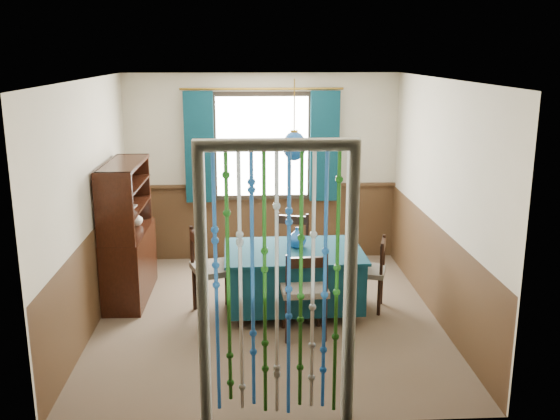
{
  "coord_description": "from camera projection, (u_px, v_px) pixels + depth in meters",
  "views": [
    {
      "loc": [
        -0.21,
        -6.2,
        2.76
      ],
      "look_at": [
        0.14,
        0.21,
        1.13
      ],
      "focal_mm": 40.0,
      "sensor_mm": 36.0,
      "label": 1
    }
  ],
  "objects": [
    {
      "name": "wall_left",
      "position": [
        89.0,
        206.0,
        6.29
      ],
      "size": [
        0.0,
        4.0,
        4.0
      ],
      "primitive_type": "plane",
      "rotation": [
        1.57,
        0.0,
        1.57
      ],
      "color": "beige",
      "rests_on": "ground"
    },
    {
      "name": "ceiling",
      "position": [
        267.0,
        79.0,
        6.08
      ],
      "size": [
        4.0,
        4.0,
        0.0
      ],
      "primitive_type": "plane",
      "rotation": [
        3.14,
        0.0,
        0.0
      ],
      "color": "silver",
      "rests_on": "ground"
    },
    {
      "name": "wainscot_front",
      "position": [
        277.0,
        364.0,
        4.65
      ],
      "size": [
        3.6,
        0.0,
        3.6
      ],
      "primitive_type": "plane",
      "rotation": [
        -1.57,
        0.0,
        0.0
      ],
      "color": "#452E1A",
      "rests_on": "ground"
    },
    {
      "name": "vase_sideboard",
      "position": [
        136.0,
        217.0,
        7.27
      ],
      "size": [
        0.21,
        0.21,
        0.19
      ],
      "primitive_type": "imported",
      "rotation": [
        0.0,
        0.0,
        -0.19
      ],
      "color": "beige",
      "rests_on": "sideboard"
    },
    {
      "name": "chair_far",
      "position": [
        290.0,
        251.0,
        7.37
      ],
      "size": [
        0.54,
        0.53,
        0.9
      ],
      "rotation": [
        0.0,
        0.0,
        2.86
      ],
      "color": "black",
      "rests_on": "floor"
    },
    {
      "name": "floor",
      "position": [
        268.0,
        317.0,
        6.69
      ],
      "size": [
        4.0,
        4.0,
        0.0
      ],
      "primitive_type": "plane",
      "color": "brown",
      "rests_on": "ground"
    },
    {
      "name": "chair_near",
      "position": [
        304.0,
        290.0,
        6.13
      ],
      "size": [
        0.47,
        0.45,
        0.91
      ],
      "rotation": [
        0.0,
        0.0,
        0.05
      ],
      "color": "black",
      "rests_on": "floor"
    },
    {
      "name": "bowl_shelf",
      "position": [
        128.0,
        208.0,
        6.79
      ],
      "size": [
        0.26,
        0.26,
        0.05
      ],
      "primitive_type": "imported",
      "rotation": [
        0.0,
        0.0,
        -0.21
      ],
      "color": "beige",
      "rests_on": "sideboard"
    },
    {
      "name": "wall_front",
      "position": [
        277.0,
        270.0,
        4.45
      ],
      "size": [
        3.6,
        0.0,
        3.6
      ],
      "primitive_type": "plane",
      "rotation": [
        -1.57,
        0.0,
        0.0
      ],
      "color": "beige",
      "rests_on": "ground"
    },
    {
      "name": "doorway",
      "position": [
        277.0,
        293.0,
        4.56
      ],
      "size": [
        1.16,
        0.12,
        2.18
      ],
      "primitive_type": null,
      "color": "silver",
      "rests_on": "ground"
    },
    {
      "name": "wall_right",
      "position": [
        440.0,
        201.0,
        6.48
      ],
      "size": [
        0.0,
        4.0,
        4.0
      ],
      "primitive_type": "plane",
      "rotation": [
        1.57,
        0.0,
        -1.57
      ],
      "color": "beige",
      "rests_on": "ground"
    },
    {
      "name": "chair_left",
      "position": [
        212.0,
        270.0,
        6.65
      ],
      "size": [
        0.58,
        0.59,
        0.95
      ],
      "rotation": [
        0.0,
        0.0,
        -1.24
      ],
      "color": "black",
      "rests_on": "floor"
    },
    {
      "name": "wall_back",
      "position": [
        262.0,
        168.0,
        8.32
      ],
      "size": [
        3.6,
        0.0,
        3.6
      ],
      "primitive_type": "plane",
      "rotation": [
        1.57,
        0.0,
        0.0
      ],
      "color": "beige",
      "rests_on": "ground"
    },
    {
      "name": "vase_table",
      "position": [
        297.0,
        238.0,
        6.74
      ],
      "size": [
        0.25,
        0.25,
        0.2
      ],
      "primitive_type": "imported",
      "rotation": [
        0.0,
        0.0,
        0.36
      ],
      "color": "#14488F",
      "rests_on": "dining_table"
    },
    {
      "name": "wainscot_back",
      "position": [
        263.0,
        223.0,
        8.49
      ],
      "size": [
        3.6,
        0.0,
        3.6
      ],
      "primitive_type": "plane",
      "rotation": [
        1.57,
        0.0,
        0.0
      ],
      "color": "#452E1A",
      "rests_on": "ground"
    },
    {
      "name": "pendant_lamp",
      "position": [
        294.0,
        146.0,
        6.38
      ],
      "size": [
        0.24,
        0.24,
        0.83
      ],
      "color": "olive",
      "rests_on": "ceiling"
    },
    {
      "name": "wainscot_right",
      "position": [
        434.0,
        270.0,
        6.66
      ],
      "size": [
        0.0,
        4.0,
        4.0
      ],
      "primitive_type": "plane",
      "rotation": [
        1.57,
        0.0,
        -1.57
      ],
      "color": "#452E1A",
      "rests_on": "ground"
    },
    {
      "name": "dining_table",
      "position": [
        293.0,
        276.0,
        6.73
      ],
      "size": [
        1.49,
        1.05,
        0.7
      ],
      "rotation": [
        0.0,
        0.0,
        0.02
      ],
      "color": "#0B2D39",
      "rests_on": "floor"
    },
    {
      "name": "chair_right",
      "position": [
        370.0,
        271.0,
        6.81
      ],
      "size": [
        0.48,
        0.49,
        0.81
      ],
      "rotation": [
        0.0,
        0.0,
        1.29
      ],
      "color": "black",
      "rests_on": "floor"
    },
    {
      "name": "sideboard",
      "position": [
        128.0,
        251.0,
        7.1
      ],
      "size": [
        0.43,
        1.21,
        1.58
      ],
      "rotation": [
        0.0,
        0.0,
        -0.01
      ],
      "color": "black",
      "rests_on": "floor"
    },
    {
      "name": "wainscot_left",
      "position": [
        96.0,
        276.0,
        6.48
      ],
      "size": [
        0.0,
        4.0,
        4.0
      ],
      "primitive_type": "plane",
      "rotation": [
        1.57,
        0.0,
        1.57
      ],
      "color": "#452E1A",
      "rests_on": "ground"
    },
    {
      "name": "window",
      "position": [
        262.0,
        146.0,
        8.2
      ],
      "size": [
        1.32,
        0.12,
        1.42
      ],
      "primitive_type": "cube",
      "color": "black",
      "rests_on": "wall_back"
    }
  ]
}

